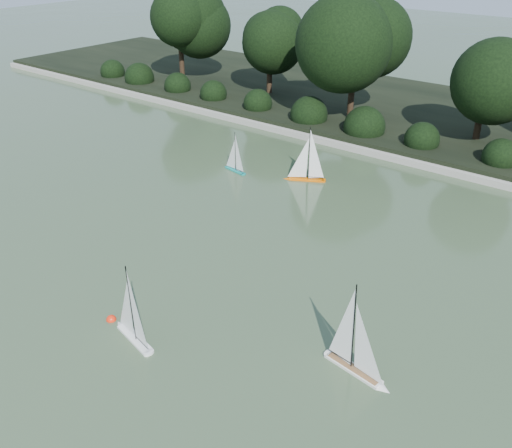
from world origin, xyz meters
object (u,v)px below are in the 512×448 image
Objects in this scene: sailboat_orange at (303,171)px; sailboat_teal at (234,164)px; sailboat_white_b at (359,360)px; race_buoy at (111,320)px; sailboat_white_a at (131,325)px.

sailboat_teal is (-1.86, -0.62, -0.06)m from sailboat_orange.
sailboat_white_b reaches higher than sailboat_teal.
sailboat_white_b is 7.28m from sailboat_orange.
sailboat_teal is 6.88m from race_buoy.
sailboat_teal is (-6.58, 4.91, -0.07)m from sailboat_white_b.
sailboat_orange is at bearing 18.50° from sailboat_teal.
sailboat_white_a is at bearing -7.31° from race_buoy.
sailboat_white_a is 1.28× the size of sailboat_teal.
race_buoy is (-0.64, 0.08, -0.24)m from sailboat_white_a.
sailboat_white_b is 4.19m from race_buoy.
sailboat_teal is (-3.29, 6.43, -0.05)m from sailboat_white_a.
race_buoy is (2.65, -6.35, -0.19)m from sailboat_teal.
race_buoy is at bearing -159.89° from sailboat_white_b.
race_buoy is (-3.93, -1.44, -0.25)m from sailboat_white_b.
race_buoy is at bearing 172.69° from sailboat_white_a.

